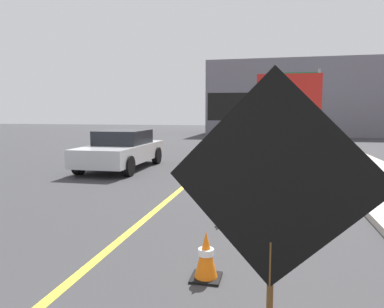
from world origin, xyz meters
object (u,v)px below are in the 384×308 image
Objects in this scene: highway_guide_sign at (307,92)px; traffic_cone_far_lane at (226,175)px; roadwork_sign at (273,186)px; box_truck at (283,116)px; traffic_cone_near_sign at (206,256)px; pickup_car at (122,149)px; traffic_cone_mid_lane at (226,203)px; arrow_board_trailer at (230,157)px.

traffic_cone_far_lane is at bearing -101.46° from highway_guide_sign.
box_truck reaches higher than roadwork_sign.
traffic_cone_near_sign is (-0.75, 1.47, -1.18)m from roadwork_sign.
pickup_car is 7.26m from traffic_cone_mid_lane.
traffic_cone_far_lane is (-0.35, 2.89, 0.01)m from traffic_cone_mid_lane.
roadwork_sign is at bearing -95.50° from highway_guide_sign.
traffic_cone_near_sign is at bearing -60.53° from pickup_car.
highway_guide_sign reaches higher than roadwork_sign.
traffic_cone_mid_lane is 0.96× the size of traffic_cone_far_lane.
highway_guide_sign reaches higher than traffic_cone_far_lane.
box_truck is 13.77m from traffic_cone_near_sign.
traffic_cone_mid_lane is (-0.81, 3.82, -1.11)m from roadwork_sign.
traffic_cone_mid_lane is at bearing -84.30° from arrow_board_trailer.
arrow_board_trailer reaches higher than traffic_cone_near_sign.
highway_guide_sign is at bearing 78.54° from traffic_cone_far_lane.
traffic_cone_far_lane is at bearing 94.39° from traffic_cone_near_sign.
pickup_car is 0.90× the size of highway_guide_sign.
traffic_cone_far_lane is at bearing -101.06° from box_truck.
traffic_cone_mid_lane is at bearing -51.72° from pickup_car.
arrow_board_trailer reaches higher than traffic_cone_mid_lane.
highway_guide_sign is at bearing 61.79° from pickup_car.
box_truck is 12.87× the size of traffic_cone_near_sign.
traffic_cone_near_sign is at bearing -95.18° from box_truck.
traffic_cone_mid_lane is at bearing -83.11° from traffic_cone_far_lane.
arrow_board_trailer is 3.67× the size of traffic_cone_mid_lane.
roadwork_sign is at bearing -91.84° from box_truck.
highway_guide_sign reaches higher than traffic_cone_near_sign.
box_truck is 10.31× the size of traffic_cone_mid_lane.
traffic_cone_near_sign is at bearing -88.70° from traffic_cone_mid_lane.
traffic_cone_mid_lane is (-0.05, 2.35, 0.07)m from traffic_cone_near_sign.
traffic_cone_mid_lane is 2.91m from traffic_cone_far_lane.
arrow_board_trailer is 0.54× the size of highway_guide_sign.
box_truck is (0.48, 15.09, 0.40)m from roadwork_sign.
arrow_board_trailer is at bearing -105.08° from highway_guide_sign.
roadwork_sign is 0.31× the size of box_truck.
highway_guide_sign is at bearing 84.50° from roadwork_sign.
pickup_car reaches higher than traffic_cone_far_lane.
roadwork_sign is 15.10m from box_truck.
arrow_board_trailer is 14.49m from highway_guide_sign.
arrow_board_trailer is 8.49m from traffic_cone_near_sign.
highway_guide_sign is (7.57, 14.11, 2.73)m from pickup_car.
pickup_car is at bearing -173.83° from arrow_board_trailer.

